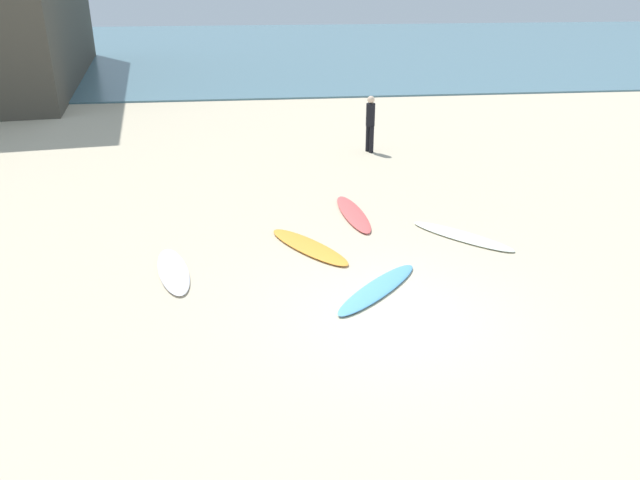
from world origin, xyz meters
The scene contains 8 objects.
ground_plane centered at (0.00, 0.00, 0.00)m, with size 120.00×120.00×0.00m, color beige.
ocean_water centered at (0.00, 39.11, 0.04)m, with size 120.00×40.00×0.08m, color slate.
surfboard_0 centered at (-0.09, 0.89, 0.04)m, with size 0.49×2.43×0.08m, color #539DD6.
surfboard_1 centered at (2.23, 3.06, 0.04)m, with size 0.53×2.45×0.07m, color silver.
surfboard_2 centered at (-3.85, 2.06, 0.04)m, with size 0.55×2.12×0.08m, color silver.
surfboard_3 centered at (0.10, 4.64, 0.04)m, with size 0.51×2.47×0.09m, color #E25553.
surfboard_5 centered at (-1.14, 2.88, 0.04)m, with size 0.59×2.38×0.09m, color orange.
beachgoer_near centered at (1.54, 10.08, 1.00)m, with size 0.37×0.37×1.78m.
Camera 1 is at (-2.29, -8.78, 5.34)m, focal length 34.55 mm.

